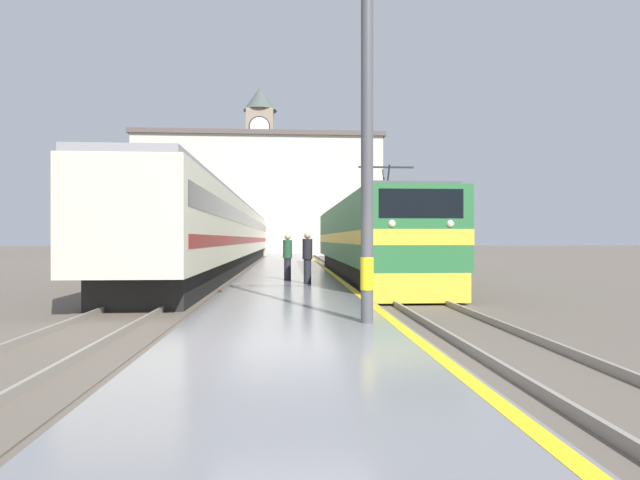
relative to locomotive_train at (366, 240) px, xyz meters
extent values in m
plane|color=#60564C|center=(-3.49, 14.18, -1.80)|extent=(200.00, 200.00, 0.00)
cube|color=slate|center=(-3.49, 9.18, -1.65)|extent=(4.04, 140.00, 0.29)
cube|color=yellow|center=(-1.62, 9.18, -1.51)|extent=(0.20, 140.00, 0.00)
cube|color=#60564C|center=(0.00, 9.18, -1.79)|extent=(2.83, 140.00, 0.02)
cube|color=gray|center=(-0.72, 9.18, -1.71)|extent=(0.07, 140.00, 0.14)
cube|color=gray|center=(0.72, 9.18, -1.71)|extent=(0.07, 140.00, 0.14)
cube|color=#60564C|center=(-7.38, 9.18, -1.79)|extent=(2.83, 140.00, 0.02)
cube|color=gray|center=(-8.10, 9.18, -1.71)|extent=(0.07, 140.00, 0.14)
cube|color=gray|center=(-6.66, 9.18, -1.71)|extent=(0.07, 140.00, 0.14)
cube|color=black|center=(0.00, 0.04, -1.35)|extent=(2.46, 17.69, 0.90)
cube|color=#286B38|center=(0.00, 0.04, 0.32)|extent=(2.90, 19.23, 2.42)
cube|color=gold|center=(0.00, 0.04, 0.07)|extent=(2.92, 19.25, 0.44)
cube|color=gold|center=(0.00, -9.42, -1.30)|extent=(2.76, 0.30, 0.81)
cube|color=black|center=(0.00, -9.51, 0.98)|extent=(2.32, 0.12, 0.80)
sphere|color=white|center=(-0.80, -9.55, 0.44)|extent=(0.20, 0.20, 0.20)
sphere|color=white|center=(0.80, -9.55, 0.44)|extent=(0.20, 0.20, 0.20)
cube|color=#4C4C51|center=(0.00, 0.04, 1.59)|extent=(2.61, 18.26, 0.12)
cylinder|color=#333333|center=(0.00, -5.11, 2.15)|extent=(0.06, 0.63, 1.03)
cylinder|color=#333333|center=(0.00, -4.41, 2.15)|extent=(0.06, 0.63, 1.03)
cube|color=#262626|center=(0.00, -4.76, 2.65)|extent=(2.03, 0.08, 0.06)
cube|color=black|center=(-7.38, 15.85, -1.35)|extent=(2.46, 52.21, 0.90)
cube|color=beige|center=(-7.38, 15.85, 0.54)|extent=(2.90, 54.38, 2.88)
cube|color=black|center=(-7.38, 15.85, 1.12)|extent=(2.92, 53.29, 0.64)
cube|color=maroon|center=(-7.38, 15.85, -0.03)|extent=(2.92, 53.29, 0.36)
cube|color=gray|center=(-7.38, 15.85, 2.08)|extent=(2.67, 54.38, 0.20)
cylinder|color=#4C4C51|center=(-2.13, -13.70, 2.27)|extent=(0.22, 0.22, 7.55)
cylinder|color=yellow|center=(-2.13, -13.70, -0.61)|extent=(0.24, 0.24, 0.60)
cylinder|color=#23232D|center=(-3.59, -4.15, -1.10)|extent=(0.26, 0.26, 0.82)
cylinder|color=#234C33|center=(-3.59, -4.15, -0.35)|extent=(0.34, 0.34, 0.68)
sphere|color=tan|center=(-3.59, -4.15, 0.10)|extent=(0.22, 0.22, 0.22)
cylinder|color=#23232D|center=(-2.91, -5.64, -1.09)|extent=(0.26, 0.26, 0.84)
cylinder|color=black|center=(-2.91, -5.64, -0.32)|extent=(0.34, 0.34, 0.70)
sphere|color=tan|center=(-2.91, -5.64, 0.14)|extent=(0.23, 0.23, 0.23)
cube|color=gray|center=(-7.42, 47.45, 8.09)|extent=(3.73, 3.73, 19.78)
cylinder|color=black|center=(-7.42, 45.57, 15.38)|extent=(2.91, 0.06, 2.91)
cylinder|color=white|center=(-7.42, 45.54, 15.38)|extent=(2.61, 0.10, 2.61)
cone|color=#47514C|center=(-7.42, 47.45, 19.66)|extent=(4.66, 4.66, 3.35)
cube|color=beige|center=(-6.70, 35.40, 4.71)|extent=(26.92, 9.35, 13.01)
cube|color=#564C47|center=(-6.70, 35.40, 11.47)|extent=(27.52, 9.95, 0.50)
camera|label=1|loc=(-3.59, -22.75, 0.02)|focal=28.00mm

